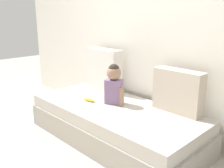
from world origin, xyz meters
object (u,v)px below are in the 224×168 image
object	(u,v)px
banana	(89,100)
toddler	(114,83)
couch	(114,123)
throw_pillow_right	(178,91)
throw_pillow_left	(104,69)

from	to	relation	value
banana	toddler	bearing A→B (deg)	33.95
couch	throw_pillow_right	bearing A→B (deg)	32.73
throw_pillow_right	couch	bearing A→B (deg)	-147.27
couch	throw_pillow_right	size ratio (longest dim) A/B	3.92
couch	throw_pillow_left	size ratio (longest dim) A/B	3.77
couch	throw_pillow_left	world-z (taller)	throw_pillow_left
throw_pillow_right	toddler	world-z (taller)	toddler
couch	banana	bearing A→B (deg)	-163.02
throw_pillow_left	banana	world-z (taller)	throw_pillow_left
throw_pillow_left	throw_pillow_right	size ratio (longest dim) A/B	1.04
throw_pillow_right	toddler	distance (m)	0.71
couch	banana	distance (m)	0.40
throw_pillow_right	throw_pillow_left	bearing A→B (deg)	180.00
throw_pillow_left	toddler	distance (m)	0.57
toddler	couch	bearing A→B (deg)	-40.63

